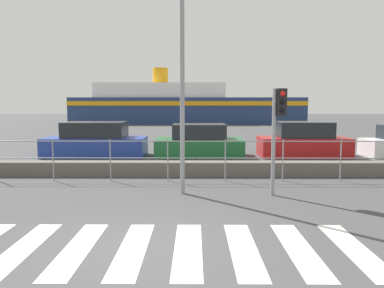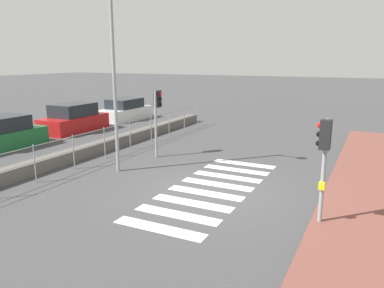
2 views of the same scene
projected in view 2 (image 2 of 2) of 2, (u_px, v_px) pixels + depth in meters
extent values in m
plane|color=#424244|center=(208.00, 191.00, 11.45)|extent=(160.00, 160.00, 0.00)
cube|color=brown|center=(353.00, 213.00, 9.66)|extent=(24.00, 1.80, 0.12)
cube|color=silver|center=(159.00, 228.00, 8.93)|extent=(0.45, 2.40, 0.01)
cube|color=silver|center=(177.00, 215.00, 9.72)|extent=(0.45, 2.40, 0.01)
cube|color=silver|center=(192.00, 203.00, 10.50)|extent=(0.45, 2.40, 0.01)
cube|color=silver|center=(206.00, 193.00, 11.29)|extent=(0.45, 2.40, 0.01)
cube|color=silver|center=(217.00, 184.00, 12.07)|extent=(0.45, 2.40, 0.01)
cube|color=silver|center=(227.00, 177.00, 12.86)|extent=(0.45, 2.40, 0.01)
cube|color=silver|center=(236.00, 170.00, 13.65)|extent=(0.45, 2.40, 0.01)
cube|color=silver|center=(244.00, 164.00, 14.43)|extent=(0.45, 2.40, 0.01)
cube|color=#605B54|center=(57.00, 160.00, 14.12)|extent=(23.33, 0.55, 0.46)
cylinder|color=gray|center=(73.00, 137.00, 13.52)|extent=(21.00, 0.03, 0.03)
cylinder|color=gray|center=(73.00, 150.00, 13.63)|extent=(21.00, 0.03, 0.03)
cylinder|color=gray|center=(35.00, 164.00, 12.12)|extent=(0.04, 0.04, 1.28)
cylinder|color=gray|center=(74.00, 152.00, 13.65)|extent=(0.04, 0.04, 1.28)
cylinder|color=gray|center=(105.00, 143.00, 15.18)|extent=(0.04, 0.04, 1.28)
cylinder|color=gray|center=(130.00, 135.00, 16.71)|extent=(0.04, 0.04, 1.28)
cylinder|color=gray|center=(151.00, 129.00, 18.23)|extent=(0.04, 0.04, 1.28)
cylinder|color=gray|center=(169.00, 123.00, 19.76)|extent=(0.04, 0.04, 1.28)
cylinder|color=gray|center=(184.00, 119.00, 21.29)|extent=(0.04, 0.04, 1.28)
cylinder|color=gray|center=(198.00, 115.00, 22.82)|extent=(0.04, 0.04, 1.28)
cylinder|color=gray|center=(323.00, 174.00, 8.79)|extent=(0.10, 0.10, 2.62)
cube|color=black|center=(325.00, 135.00, 8.42)|extent=(0.24, 0.24, 0.68)
sphere|color=red|center=(320.00, 125.00, 8.44)|extent=(0.13, 0.13, 0.13)
sphere|color=black|center=(319.00, 134.00, 8.48)|extent=(0.13, 0.13, 0.13)
sphere|color=black|center=(318.00, 143.00, 8.53)|extent=(0.13, 0.13, 0.13)
cube|color=yellow|center=(322.00, 186.00, 8.75)|extent=(0.10, 0.14, 0.18)
cylinder|color=gray|center=(156.00, 124.00, 15.18)|extent=(0.10, 0.10, 2.73)
cube|color=black|center=(157.00, 99.00, 15.10)|extent=(0.24, 0.24, 0.68)
sphere|color=red|center=(160.00, 94.00, 15.00)|extent=(0.13, 0.13, 0.13)
sphere|color=black|center=(160.00, 99.00, 15.04)|extent=(0.13, 0.13, 0.13)
sphere|color=black|center=(161.00, 104.00, 15.09)|extent=(0.13, 0.13, 0.13)
cylinder|color=gray|center=(114.00, 78.00, 12.79)|extent=(0.12, 0.12, 6.67)
cube|color=#1E6633|center=(0.00, 140.00, 16.93)|extent=(3.88, 1.86, 0.79)
cube|color=#B21919|center=(74.00, 124.00, 20.97)|extent=(3.88, 1.81, 0.85)
cube|color=#1E2328|center=(73.00, 110.00, 20.80)|extent=(2.33, 1.59, 0.70)
cube|color=silver|center=(125.00, 114.00, 25.15)|extent=(3.96, 1.73, 0.76)
cube|color=#1E2328|center=(125.00, 103.00, 24.99)|extent=(2.38, 1.52, 0.62)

